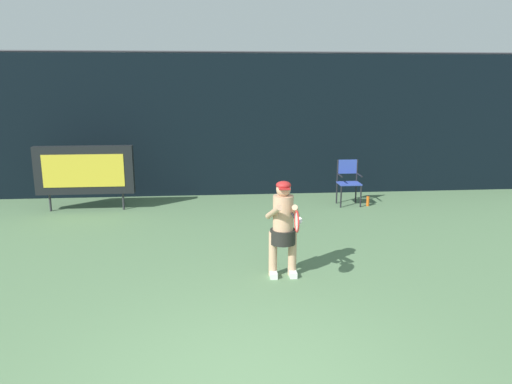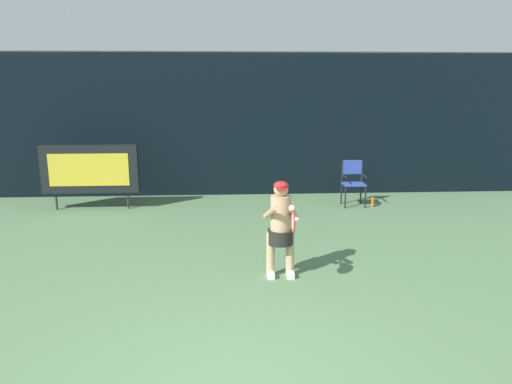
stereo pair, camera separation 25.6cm
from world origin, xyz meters
name	(u,v)px [view 2 (the right image)]	position (x,y,z in m)	size (l,w,h in m)	color
backdrop_screen	(229,126)	(0.00, 8.50, 1.81)	(18.00, 0.12, 3.66)	black
scoreboard	(90,169)	(-3.20, 7.15, 0.95)	(2.20, 0.21, 1.50)	black
umpire_chair	(353,180)	(2.95, 7.16, 0.62)	(0.52, 0.44, 1.08)	black
water_bottle	(373,202)	(3.40, 6.98, 0.12)	(0.07, 0.07, 0.27)	#DA5F19
tennis_player	(281,225)	(0.76, 2.94, 0.81)	(0.53, 0.61, 1.48)	white
tennis_racket	(293,221)	(0.88, 2.46, 1.01)	(0.03, 0.60, 0.31)	black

